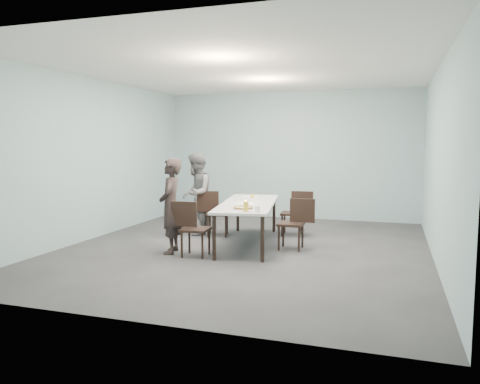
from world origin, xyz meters
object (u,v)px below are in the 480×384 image
(chair_near_right, at_px, (296,220))
(chair_far_right, at_px, (296,210))
(diner_near, at_px, (171,206))
(diner_far, at_px, (196,194))
(amber_tumbler, at_px, (252,196))
(side_plate, at_px, (251,207))
(water_tumbler, at_px, (257,209))
(chair_near_left, at_px, (191,225))
(pizza, at_px, (243,208))
(chair_far_left, at_px, (214,210))
(table, at_px, (248,206))
(tealight, at_px, (246,202))
(beer_glass, at_px, (246,207))

(chair_near_right, relative_size, chair_far_right, 1.00)
(diner_near, height_order, diner_far, diner_far)
(amber_tumbler, bearing_deg, side_plate, -74.29)
(water_tumbler, bearing_deg, diner_near, 177.66)
(chair_near_left, relative_size, amber_tumbler, 10.88)
(chair_near_left, xyz_separation_m, diner_near, (-0.39, 0.09, 0.28))
(water_tumbler, bearing_deg, diner_far, 136.26)
(pizza, distance_m, amber_tumbler, 1.53)
(chair_far_left, height_order, side_plate, chair_far_left)
(table, bearing_deg, water_tumbler, -66.12)
(side_plate, height_order, water_tumbler, water_tumbler)
(pizza, bearing_deg, tealight, 104.46)
(diner_far, relative_size, side_plate, 8.91)
(diner_far, bearing_deg, water_tumbler, 34.75)
(table, distance_m, diner_far, 1.37)
(chair_near_left, bearing_deg, pizza, 16.28)
(table, distance_m, chair_near_left, 1.28)
(chair_near_left, xyz_separation_m, diner_far, (-0.63, 1.68, 0.30))
(chair_far_right, distance_m, diner_near, 2.66)
(diner_far, bearing_deg, side_plate, 40.15)
(diner_far, height_order, side_plate, diner_far)
(diner_far, bearing_deg, chair_far_left, 72.42)
(pizza, height_order, water_tumbler, water_tumbler)
(water_tumbler, bearing_deg, chair_far_left, 129.88)
(beer_glass, height_order, water_tumbler, beer_glass)
(diner_near, bearing_deg, beer_glass, 72.75)
(table, distance_m, chair_near_right, 0.91)
(chair_far_left, xyz_separation_m, tealight, (0.84, -0.61, 0.27))
(diner_far, distance_m, beer_glass, 2.25)
(diner_near, height_order, water_tumbler, diner_near)
(chair_near_left, distance_m, chair_far_right, 2.49)
(chair_far_left, bearing_deg, table, -46.63)
(diner_near, relative_size, tealight, 27.74)
(table, distance_m, chair_far_left, 1.03)
(table, height_order, chair_far_right, chair_far_right)
(chair_near_left, distance_m, chair_near_right, 1.78)
(chair_near_right, height_order, beer_glass, beer_glass)
(side_plate, bearing_deg, pizza, -105.87)
(chair_far_right, relative_size, side_plate, 4.83)
(chair_near_right, bearing_deg, water_tumbler, 66.30)
(chair_near_right, bearing_deg, side_plate, 34.78)
(chair_far_left, xyz_separation_m, side_plate, (1.10, -1.13, 0.25))
(diner_near, xyz_separation_m, beer_glass, (1.30, -0.05, 0.05))
(beer_glass, xyz_separation_m, water_tumbler, (0.19, -0.01, -0.03))
(diner_near, distance_m, beer_glass, 1.30)
(chair_near_right, bearing_deg, chair_far_left, -21.42)
(diner_far, xyz_separation_m, side_plate, (1.47, -1.17, -0.05))
(diner_far, bearing_deg, diner_near, -2.89)
(chair_near_right, xyz_separation_m, water_tumbler, (-0.40, -0.94, 0.29))
(chair_near_left, height_order, chair_far_left, same)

